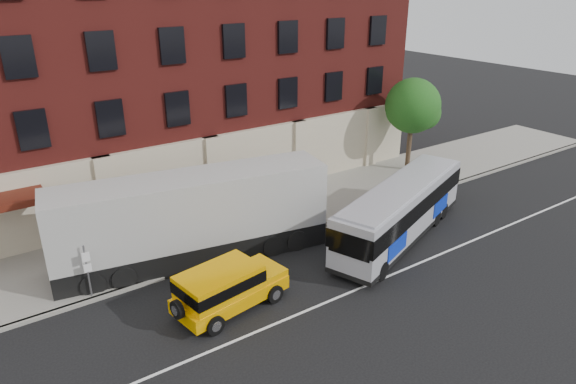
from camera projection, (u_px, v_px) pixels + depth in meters
ground at (347, 303)px, 21.02m from camera, size 120.00×120.00×0.00m
sidewalk at (238, 222)px, 27.83m from camera, size 60.00×6.00×0.15m
kerb at (268, 243)px, 25.55m from camera, size 60.00×0.25×0.15m
lane_line at (339, 297)px, 21.40m from camera, size 60.00×0.12×0.01m
building at (169, 62)px, 30.94m from camera, size 30.00×12.10×15.00m
sign_pole at (88, 269)px, 20.70m from camera, size 0.30×0.20×2.50m
street_tree at (413, 108)px, 33.59m from camera, size 3.60×3.60×6.20m
city_bus at (401, 209)px, 25.65m from camera, size 10.86×5.87×2.94m
yellow_suv at (226, 286)px, 20.24m from camera, size 5.02×2.70×1.87m
shipping_container at (193, 219)px, 23.56m from camera, size 12.75×4.67×4.17m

